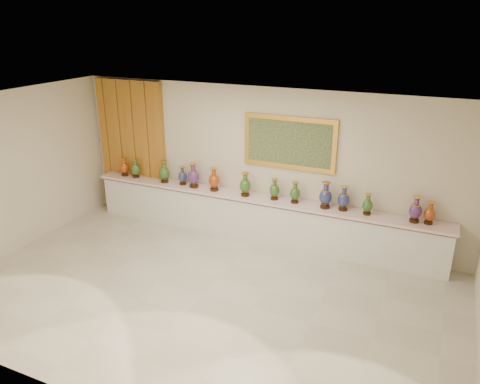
# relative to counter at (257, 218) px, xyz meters

# --- Properties ---
(ground) EXTENTS (8.00, 8.00, 0.00)m
(ground) POSITION_rel_counter_xyz_m (0.00, -2.27, -0.44)
(ground) COLOR beige
(ground) RESTS_ON ground
(room) EXTENTS (8.00, 8.00, 8.00)m
(room) POSITION_rel_counter_xyz_m (-2.46, 0.17, 1.14)
(room) COLOR beige
(room) RESTS_ON ground
(counter) EXTENTS (7.28, 0.48, 0.90)m
(counter) POSITION_rel_counter_xyz_m (0.00, 0.00, 0.00)
(counter) COLOR white
(counter) RESTS_ON ground
(vase_0) EXTENTS (0.25, 0.25, 0.41)m
(vase_0) POSITION_rel_counter_xyz_m (-3.16, -0.02, 0.65)
(vase_0) COLOR #321D0E
(vase_0) RESTS_ON counter
(vase_1) EXTENTS (0.22, 0.22, 0.42)m
(vase_1) POSITION_rel_counter_xyz_m (-2.87, -0.02, 0.65)
(vase_1) COLOR #321D0E
(vase_1) RESTS_ON counter
(vase_2) EXTENTS (0.28, 0.28, 0.47)m
(vase_2) POSITION_rel_counter_xyz_m (-2.12, -0.03, 0.67)
(vase_2) COLOR #321D0E
(vase_2) RESTS_ON counter
(vase_3) EXTENTS (0.19, 0.19, 0.40)m
(vase_3) POSITION_rel_counter_xyz_m (-1.69, 0.01, 0.64)
(vase_3) COLOR #321D0E
(vase_3) RESTS_ON counter
(vase_4) EXTENTS (0.24, 0.24, 0.52)m
(vase_4) POSITION_rel_counter_xyz_m (-1.40, -0.05, 0.70)
(vase_4) COLOR #321D0E
(vase_4) RESTS_ON counter
(vase_5) EXTENTS (0.23, 0.23, 0.48)m
(vase_5) POSITION_rel_counter_xyz_m (-0.93, -0.04, 0.68)
(vase_5) COLOR #321D0E
(vase_5) RESTS_ON counter
(vase_6) EXTENTS (0.24, 0.24, 0.48)m
(vase_6) POSITION_rel_counter_xyz_m (-0.24, -0.06, 0.68)
(vase_6) COLOR #321D0E
(vase_6) RESTS_ON counter
(vase_7) EXTENTS (0.23, 0.23, 0.42)m
(vase_7) POSITION_rel_counter_xyz_m (0.35, 0.00, 0.65)
(vase_7) COLOR #321D0E
(vase_7) RESTS_ON counter
(vase_8) EXTENTS (0.20, 0.20, 0.42)m
(vase_8) POSITION_rel_counter_xyz_m (0.76, -0.00, 0.65)
(vase_8) COLOR #321D0E
(vase_8) RESTS_ON counter
(vase_9) EXTENTS (0.28, 0.28, 0.50)m
(vase_9) POSITION_rel_counter_xyz_m (1.35, -0.02, 0.69)
(vase_9) COLOR #321D0E
(vase_9) RESTS_ON counter
(vase_10) EXTENTS (0.25, 0.25, 0.46)m
(vase_10) POSITION_rel_counter_xyz_m (1.68, 0.01, 0.67)
(vase_10) COLOR #321D0E
(vase_10) RESTS_ON counter
(vase_11) EXTENTS (0.19, 0.19, 0.39)m
(vase_11) POSITION_rel_counter_xyz_m (2.11, -0.01, 0.64)
(vase_11) COLOR #321D0E
(vase_11) RESTS_ON counter
(vase_12) EXTENTS (0.25, 0.25, 0.47)m
(vase_12) POSITION_rel_counter_xyz_m (2.91, -0.00, 0.67)
(vase_12) COLOR #321D0E
(vase_12) RESTS_ON counter
(vase_13) EXTENTS (0.20, 0.20, 0.40)m
(vase_13) POSITION_rel_counter_xyz_m (3.14, 0.02, 0.64)
(vase_13) COLOR #321D0E
(vase_13) RESTS_ON counter
(label_card) EXTENTS (0.10, 0.06, 0.00)m
(label_card) POSITION_rel_counter_xyz_m (-1.41, -0.14, 0.47)
(label_card) COLOR white
(label_card) RESTS_ON counter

